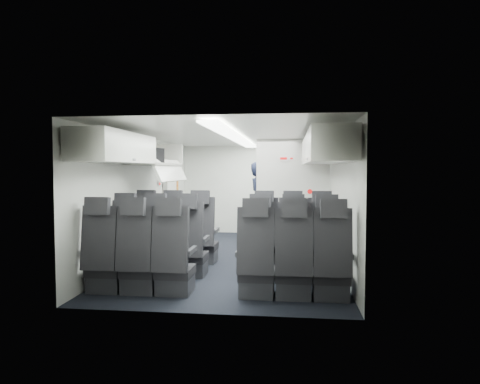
% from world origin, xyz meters
% --- Properties ---
extents(cabin_shell, '(3.41, 6.01, 2.16)m').
position_xyz_m(cabin_shell, '(0.00, 0.00, 1.12)').
color(cabin_shell, black).
rests_on(cabin_shell, ground).
extents(seat_row_front, '(3.33, 0.56, 1.24)m').
position_xyz_m(seat_row_front, '(-0.00, -0.53, 0.40)').
color(seat_row_front, black).
rests_on(seat_row_front, cabin_shell).
extents(seat_row_mid, '(3.33, 0.56, 1.24)m').
position_xyz_m(seat_row_mid, '(-0.00, -1.43, 0.40)').
color(seat_row_mid, black).
rests_on(seat_row_mid, cabin_shell).
extents(seat_row_rear, '(3.33, 0.56, 1.24)m').
position_xyz_m(seat_row_rear, '(-0.00, -2.33, 0.40)').
color(seat_row_rear, black).
rests_on(seat_row_rear, cabin_shell).
extents(overhead_bin_left_rear, '(0.53, 1.80, 0.40)m').
position_xyz_m(overhead_bin_left_rear, '(-1.40, -2.00, 1.86)').
color(overhead_bin_left_rear, white).
rests_on(overhead_bin_left_rear, cabin_shell).
extents(overhead_bin_left_front_open, '(0.64, 1.70, 0.72)m').
position_xyz_m(overhead_bin_left_front_open, '(-1.44, -0.25, 1.74)').
color(overhead_bin_left_front_open, '#9E9E93').
rests_on(overhead_bin_left_front_open, cabin_shell).
extents(overhead_bin_right_rear, '(0.53, 1.80, 0.40)m').
position_xyz_m(overhead_bin_right_rear, '(1.40, -2.00, 1.86)').
color(overhead_bin_right_rear, white).
rests_on(overhead_bin_right_rear, cabin_shell).
extents(overhead_bin_right_front, '(0.53, 1.70, 0.40)m').
position_xyz_m(overhead_bin_right_front, '(1.40, -0.25, 1.86)').
color(overhead_bin_right_front, white).
rests_on(overhead_bin_right_front, cabin_shell).
extents(bulkhead_partition, '(1.40, 0.15, 2.13)m').
position_xyz_m(bulkhead_partition, '(0.98, 0.80, 1.08)').
color(bulkhead_partition, silver).
rests_on(bulkhead_partition, cabin_shell).
extents(galley_unit, '(0.85, 0.52, 1.90)m').
position_xyz_m(galley_unit, '(0.95, 2.72, 0.95)').
color(galley_unit, '#939399').
rests_on(galley_unit, cabin_shell).
extents(boarding_door, '(0.12, 1.27, 1.86)m').
position_xyz_m(boarding_door, '(-1.64, 1.55, 0.95)').
color(boarding_door, silver).
rests_on(boarding_door, cabin_shell).
extents(flight_attendant, '(0.62, 0.74, 1.73)m').
position_xyz_m(flight_attendant, '(0.25, 1.80, 0.87)').
color(flight_attendant, black).
rests_on(flight_attendant, ground).
extents(carry_on_bag, '(0.46, 0.36, 0.25)m').
position_xyz_m(carry_on_bag, '(-1.40, -0.61, 1.79)').
color(carry_on_bag, black).
rests_on(carry_on_bag, overhead_bin_left_front_open).
extents(papers, '(0.19, 0.04, 0.13)m').
position_xyz_m(papers, '(0.44, 1.75, 1.02)').
color(papers, white).
rests_on(papers, flight_attendant).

